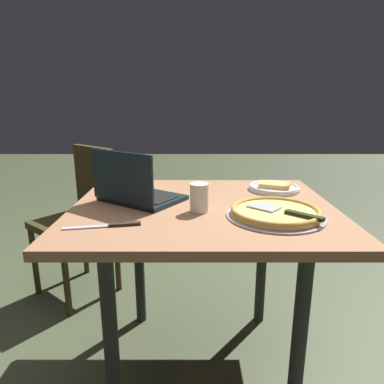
{
  "coord_description": "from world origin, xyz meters",
  "views": [
    {
      "loc": [
        -0.04,
        -1.29,
        1.15
      ],
      "look_at": [
        -0.05,
        0.04,
        0.78
      ],
      "focal_mm": 32.21,
      "sensor_mm": 36.0,
      "label": 1
    }
  ],
  "objects_px": {
    "dining_table": "(203,227)",
    "pizza_tray": "(276,212)",
    "chair_near": "(83,211)",
    "laptop": "(137,191)",
    "pizza_plate": "(275,187)",
    "table_knife": "(111,225)",
    "drink_cup": "(200,197)"
  },
  "relations": [
    {
      "from": "dining_table",
      "to": "pizza_tray",
      "type": "bearing_deg",
      "value": -29.23
    },
    {
      "from": "pizza_tray",
      "to": "chair_near",
      "type": "relative_size",
      "value": 0.4
    },
    {
      "from": "laptop",
      "to": "chair_near",
      "type": "relative_size",
      "value": 0.44
    },
    {
      "from": "pizza_plate",
      "to": "chair_near",
      "type": "distance_m",
      "value": 1.14
    },
    {
      "from": "pizza_tray",
      "to": "pizza_plate",
      "type": "bearing_deg",
      "value": 77.73
    },
    {
      "from": "pizza_plate",
      "to": "pizza_tray",
      "type": "xyz_separation_m",
      "value": [
        -0.08,
        -0.37,
        0.0
      ]
    },
    {
      "from": "table_knife",
      "to": "drink_cup",
      "type": "distance_m",
      "value": 0.34
    },
    {
      "from": "pizza_tray",
      "to": "table_knife",
      "type": "relative_size",
      "value": 1.39
    },
    {
      "from": "chair_near",
      "to": "drink_cup",
      "type": "bearing_deg",
      "value": -47.19
    },
    {
      "from": "pizza_tray",
      "to": "laptop",
      "type": "bearing_deg",
      "value": 160.58
    },
    {
      "from": "pizza_tray",
      "to": "drink_cup",
      "type": "distance_m",
      "value": 0.28
    },
    {
      "from": "pizza_plate",
      "to": "pizza_tray",
      "type": "distance_m",
      "value": 0.38
    },
    {
      "from": "pizza_plate",
      "to": "laptop",
      "type": "bearing_deg",
      "value": -162.82
    },
    {
      "from": "pizza_tray",
      "to": "table_knife",
      "type": "bearing_deg",
      "value": -170.45
    },
    {
      "from": "pizza_tray",
      "to": "chair_near",
      "type": "distance_m",
      "value": 1.26
    },
    {
      "from": "drink_cup",
      "to": "pizza_plate",
      "type": "bearing_deg",
      "value": 41.49
    },
    {
      "from": "dining_table",
      "to": "drink_cup",
      "type": "xyz_separation_m",
      "value": [
        -0.02,
        -0.08,
        0.15
      ]
    },
    {
      "from": "laptop",
      "to": "pizza_plate",
      "type": "xyz_separation_m",
      "value": [
        0.6,
        0.18,
        -0.03
      ]
    },
    {
      "from": "pizza_tray",
      "to": "chair_near",
      "type": "height_order",
      "value": "chair_near"
    },
    {
      "from": "table_knife",
      "to": "drink_cup",
      "type": "xyz_separation_m",
      "value": [
        0.29,
        0.15,
        0.05
      ]
    },
    {
      "from": "laptop",
      "to": "table_knife",
      "type": "distance_m",
      "value": 0.28
    },
    {
      "from": "pizza_plate",
      "to": "drink_cup",
      "type": "bearing_deg",
      "value": -138.51
    },
    {
      "from": "pizza_plate",
      "to": "drink_cup",
      "type": "distance_m",
      "value": 0.47
    },
    {
      "from": "drink_cup",
      "to": "chair_near",
      "type": "bearing_deg",
      "value": 132.81
    },
    {
      "from": "dining_table",
      "to": "table_knife",
      "type": "height_order",
      "value": "table_knife"
    },
    {
      "from": "pizza_plate",
      "to": "chair_near",
      "type": "xyz_separation_m",
      "value": [
        -1.02,
        0.42,
        -0.26
      ]
    },
    {
      "from": "laptop",
      "to": "drink_cup",
      "type": "distance_m",
      "value": 0.28
    },
    {
      "from": "dining_table",
      "to": "pizza_plate",
      "type": "bearing_deg",
      "value": 34.32
    },
    {
      "from": "table_knife",
      "to": "drink_cup",
      "type": "bearing_deg",
      "value": 27.69
    },
    {
      "from": "dining_table",
      "to": "chair_near",
      "type": "distance_m",
      "value": 0.96
    },
    {
      "from": "drink_cup",
      "to": "chair_near",
      "type": "height_order",
      "value": "chair_near"
    },
    {
      "from": "dining_table",
      "to": "drink_cup",
      "type": "distance_m",
      "value": 0.17
    }
  ]
}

